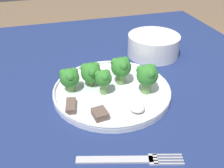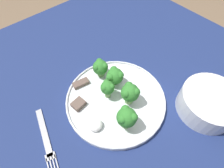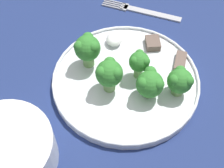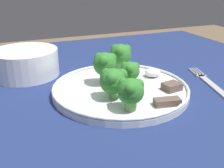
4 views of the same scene
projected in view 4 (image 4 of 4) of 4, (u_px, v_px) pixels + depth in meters
name	position (u px, v px, depth m)	size (l,w,h in m)	color
table	(117.00, 143.00, 0.57)	(1.07, 1.05, 0.77)	navy
dinner_plate	(120.00, 89.00, 0.55)	(0.28, 0.28, 0.02)	white
fork	(209.00, 82.00, 0.60)	(0.07, 0.19, 0.00)	#B2B2B7
cream_bowl	(26.00, 63.00, 0.64)	(0.16, 0.16, 0.06)	white
broccoli_floret_near_rim_left	(113.00, 81.00, 0.48)	(0.05, 0.05, 0.06)	#709E56
broccoli_floret_center_left	(105.00, 64.00, 0.55)	(0.05, 0.05, 0.07)	#709E56
broccoli_floret_back_left	(131.00, 91.00, 0.44)	(0.05, 0.05, 0.06)	#709E56
broccoli_floret_front_left	(120.00, 55.00, 0.60)	(0.05, 0.05, 0.07)	#709E56
broccoli_floret_center_back	(130.00, 72.00, 0.51)	(0.04, 0.04, 0.06)	#709E56
meat_slice_front_slice	(172.00, 87.00, 0.53)	(0.04, 0.03, 0.01)	brown
meat_slice_middle_slice	(167.00, 102.00, 0.47)	(0.05, 0.03, 0.01)	brown
sauce_dollop	(153.00, 72.00, 0.60)	(0.04, 0.03, 0.02)	white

